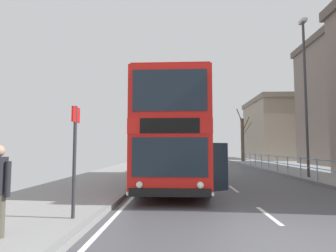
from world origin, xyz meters
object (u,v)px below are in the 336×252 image
(background_building_01, at_px, (280,129))
(street_lamp_far_side, at_px, (305,86))
(double_decker_bus_main, at_px, (175,136))
(bus_stop_sign_near, at_px, (75,148))
(bare_tree_far_00, at_px, (243,138))

(background_building_01, bearing_deg, street_lamp_far_side, -106.60)
(double_decker_bus_main, bearing_deg, bus_stop_sign_near, -107.90)
(double_decker_bus_main, xyz_separation_m, bare_tree_far_00, (8.04, 22.26, 0.68))
(background_building_01, bearing_deg, bus_stop_sign_near, -115.26)
(bare_tree_far_00, bearing_deg, double_decker_bus_main, -109.84)
(double_decker_bus_main, height_order, bus_stop_sign_near, double_decker_bus_main)
(street_lamp_far_side, height_order, bare_tree_far_00, street_lamp_far_side)
(double_decker_bus_main, bearing_deg, bare_tree_far_00, 70.16)
(double_decker_bus_main, distance_m, street_lamp_far_side, 8.43)
(bus_stop_sign_near, xyz_separation_m, street_lamp_far_side, (9.57, 9.66, 3.54))
(street_lamp_far_side, xyz_separation_m, background_building_01, (8.59, 28.82, -0.56))
(bare_tree_far_00, xyz_separation_m, background_building_01, (7.91, 9.37, 1.75))
(background_building_01, bearing_deg, bare_tree_far_00, -130.18)
(double_decker_bus_main, relative_size, bus_stop_sign_near, 3.98)
(bus_stop_sign_near, bearing_deg, background_building_01, 64.74)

